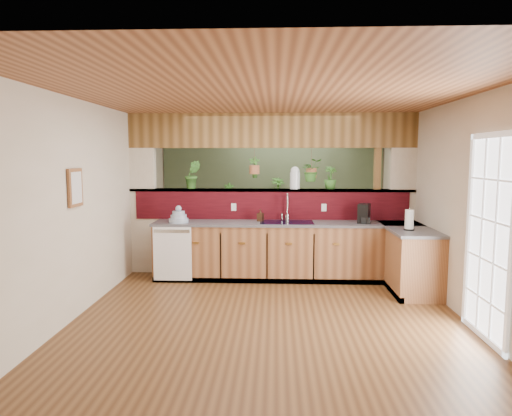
{
  "coord_description": "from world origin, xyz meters",
  "views": [
    {
      "loc": [
        0.08,
        -6.04,
        1.91
      ],
      "look_at": [
        -0.22,
        0.7,
        1.15
      ],
      "focal_mm": 32.0,
      "sensor_mm": 36.0,
      "label": 1
    }
  ],
  "objects_px": {
    "shelving_console": "(253,225)",
    "faucet": "(287,206)",
    "soap_dispenser": "(260,215)",
    "paper_towel": "(409,220)",
    "coffee_maker": "(364,214)",
    "dish_stack": "(179,217)",
    "glass_jar": "(295,178)"
  },
  "relations": [
    {
      "from": "faucet",
      "to": "dish_stack",
      "type": "distance_m",
      "value": 1.7
    },
    {
      "from": "soap_dispenser",
      "to": "glass_jar",
      "type": "distance_m",
      "value": 0.85
    },
    {
      "from": "coffee_maker",
      "to": "paper_towel",
      "type": "height_order",
      "value": "paper_towel"
    },
    {
      "from": "dish_stack",
      "to": "shelving_console",
      "type": "bearing_deg",
      "value": 66.78
    },
    {
      "from": "faucet",
      "to": "coffee_maker",
      "type": "relative_size",
      "value": 1.51
    },
    {
      "from": "soap_dispenser",
      "to": "shelving_console",
      "type": "relative_size",
      "value": 0.14
    },
    {
      "from": "paper_towel",
      "to": "shelving_console",
      "type": "distance_m",
      "value": 3.81
    },
    {
      "from": "dish_stack",
      "to": "coffee_maker",
      "type": "relative_size",
      "value": 1.03
    },
    {
      "from": "soap_dispenser",
      "to": "coffee_maker",
      "type": "xyz_separation_m",
      "value": [
        1.59,
        -0.11,
        0.04
      ]
    },
    {
      "from": "coffee_maker",
      "to": "shelving_console",
      "type": "relative_size",
      "value": 0.21
    },
    {
      "from": "dish_stack",
      "to": "paper_towel",
      "type": "relative_size",
      "value": 0.99
    },
    {
      "from": "dish_stack",
      "to": "coffee_maker",
      "type": "height_order",
      "value": "coffee_maker"
    },
    {
      "from": "glass_jar",
      "to": "shelving_console",
      "type": "bearing_deg",
      "value": 112.2
    },
    {
      "from": "paper_towel",
      "to": "soap_dispenser",
      "type": "bearing_deg",
      "value": 159.48
    },
    {
      "from": "faucet",
      "to": "paper_towel",
      "type": "height_order",
      "value": "faucet"
    },
    {
      "from": "paper_towel",
      "to": "coffee_maker",
      "type": "bearing_deg",
      "value": 126.14
    },
    {
      "from": "glass_jar",
      "to": "shelving_console",
      "type": "xyz_separation_m",
      "value": [
        -0.78,
        1.9,
        -1.07
      ]
    },
    {
      "from": "glass_jar",
      "to": "paper_towel",
      "type": "bearing_deg",
      "value": -35.0
    },
    {
      "from": "glass_jar",
      "to": "shelving_console",
      "type": "relative_size",
      "value": 0.26
    },
    {
      "from": "dish_stack",
      "to": "glass_jar",
      "type": "height_order",
      "value": "glass_jar"
    },
    {
      "from": "faucet",
      "to": "soap_dispenser",
      "type": "relative_size",
      "value": 2.3
    },
    {
      "from": "shelving_console",
      "to": "faucet",
      "type": "bearing_deg",
      "value": -85.73
    },
    {
      "from": "soap_dispenser",
      "to": "shelving_console",
      "type": "xyz_separation_m",
      "value": [
        -0.23,
        2.2,
        -0.5
      ]
    },
    {
      "from": "dish_stack",
      "to": "soap_dispenser",
      "type": "xyz_separation_m",
      "value": [
        1.25,
        0.2,
        0.01
      ]
    },
    {
      "from": "dish_stack",
      "to": "coffee_maker",
      "type": "distance_m",
      "value": 2.85
    },
    {
      "from": "coffee_maker",
      "to": "soap_dispenser",
      "type": "bearing_deg",
      "value": -163.03
    },
    {
      "from": "coffee_maker",
      "to": "glass_jar",
      "type": "relative_size",
      "value": 0.81
    },
    {
      "from": "faucet",
      "to": "coffee_maker",
      "type": "xyz_separation_m",
      "value": [
        1.17,
        -0.19,
        -0.1
      ]
    },
    {
      "from": "glass_jar",
      "to": "shelving_console",
      "type": "height_order",
      "value": "glass_jar"
    },
    {
      "from": "dish_stack",
      "to": "soap_dispenser",
      "type": "height_order",
      "value": "dish_stack"
    },
    {
      "from": "coffee_maker",
      "to": "paper_towel",
      "type": "xyz_separation_m",
      "value": [
        0.49,
        -0.67,
        0.0
      ]
    },
    {
      "from": "soap_dispenser",
      "to": "paper_towel",
      "type": "bearing_deg",
      "value": -20.52
    }
  ]
}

